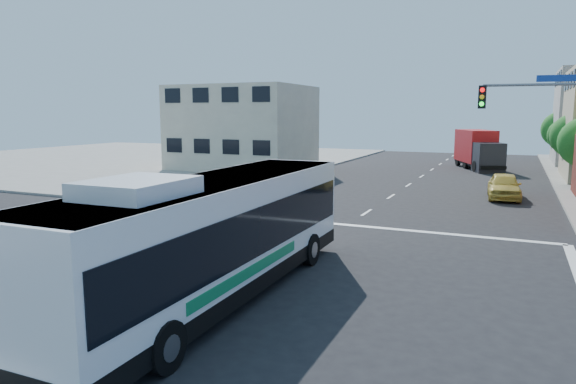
% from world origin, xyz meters
% --- Properties ---
extents(ground, '(120.00, 120.00, 0.00)m').
position_xyz_m(ground, '(0.00, 0.00, 0.00)').
color(ground, black).
rests_on(ground, ground).
extents(sidewalk_nw, '(50.00, 50.00, 0.15)m').
position_xyz_m(sidewalk_nw, '(-35.00, 35.00, 0.07)').
color(sidewalk_nw, gray).
rests_on(sidewalk_nw, ground).
extents(building_west, '(12.06, 10.06, 8.00)m').
position_xyz_m(building_west, '(-17.02, 29.98, 4.01)').
color(building_west, beige).
rests_on(building_west, ground).
extents(signal_mast_ne, '(7.91, 1.13, 8.07)m').
position_xyz_m(signal_mast_ne, '(9.08, 10.62, 4.98)').
color(signal_mast_ne, slate).
rests_on(signal_mast_ne, ground).
extents(street_tree_b, '(3.80, 3.80, 5.79)m').
position_xyz_m(street_tree_b, '(11.90, 35.92, 3.75)').
color(street_tree_b, '#392714').
rests_on(street_tree_b, ground).
extents(street_tree_c, '(3.40, 3.40, 5.29)m').
position_xyz_m(street_tree_c, '(11.90, 43.92, 3.46)').
color(street_tree_c, '#392714').
rests_on(street_tree_c, ground).
extents(street_tree_d, '(4.00, 4.00, 6.03)m').
position_xyz_m(street_tree_d, '(11.90, 51.92, 3.88)').
color(street_tree_d, '#392714').
rests_on(street_tree_d, ground).
extents(transit_bus, '(3.06, 13.27, 3.92)m').
position_xyz_m(transit_bus, '(-0.52, -1.70, 1.92)').
color(transit_bus, black).
rests_on(transit_bus, ground).
extents(box_truck, '(5.32, 8.70, 3.78)m').
position_xyz_m(box_truck, '(4.00, 39.39, 1.83)').
color(box_truck, '#242429').
rests_on(box_truck, ground).
extents(parked_car, '(2.24, 4.90, 1.63)m').
position_xyz_m(parked_car, '(6.77, 21.21, 0.82)').
color(parked_car, gold).
rests_on(parked_car, ground).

